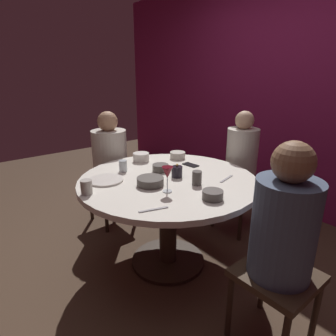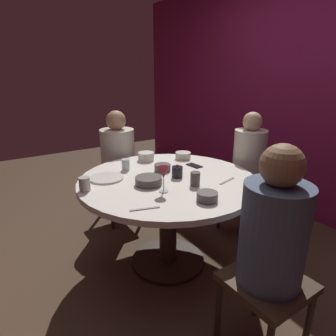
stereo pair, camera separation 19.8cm
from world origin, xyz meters
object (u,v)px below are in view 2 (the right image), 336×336
at_px(dinner_plate, 107,178).
at_px(cell_phone, 194,166).
at_px(seated_diner_back, 249,162).
at_px(cup_by_left_diner, 195,179).
at_px(bowl_salad_center, 146,156).
at_px(bowl_serving_large, 183,156).
at_px(dining_table, 168,196).
at_px(wine_glass, 164,174).
at_px(seated_diner_right, 273,234).
at_px(candle_holder, 177,172).
at_px(seated_diner_left, 118,154).
at_px(bowl_rice_portion, 163,168).
at_px(bowl_small_white, 207,197).
at_px(bowl_sauce_side, 149,181).
at_px(cup_by_right_diner, 85,184).
at_px(cup_near_candle, 126,165).

height_order(dinner_plate, cell_phone, dinner_plate).
xyz_separation_m(seated_diner_back, cup_by_left_diner, (0.23, -0.82, 0.08)).
height_order(seated_diner_back, bowl_salad_center, seated_diner_back).
bearing_deg(bowl_serving_large, dining_table, -48.90).
xyz_separation_m(wine_glass, cell_phone, (-0.32, 0.52, -0.12)).
height_order(seated_diner_right, candle_holder, seated_diner_right).
distance_m(seated_diner_left, cup_by_left_diner, 1.15).
xyz_separation_m(dining_table, bowl_salad_center, (-0.49, 0.09, 0.19)).
bearing_deg(wine_glass, cell_phone, 121.60).
relative_size(seated_diner_back, bowl_rice_portion, 9.05).
height_order(wine_glass, bowl_small_white, wine_glass).
height_order(dinner_plate, bowl_sauce_side, bowl_sauce_side).
relative_size(bowl_rice_portion, cup_by_right_diner, 1.36).
bearing_deg(bowl_serving_large, wine_glass, -46.02).
bearing_deg(seated_diner_left, seated_diner_back, 44.43).
xyz_separation_m(bowl_serving_large, bowl_sauce_side, (0.38, -0.58, -0.00)).
height_order(seated_diner_back, candle_holder, seated_diner_back).
relative_size(seated_diner_right, wine_glass, 6.87).
distance_m(seated_diner_back, bowl_small_white, 1.03).
relative_size(bowl_rice_portion, cup_by_left_diner, 1.30).
xyz_separation_m(seated_diner_right, bowl_sauce_side, (-0.92, -0.19, 0.03)).
bearing_deg(wine_glass, cup_by_right_diner, -125.33).
height_order(seated_diner_right, cup_by_right_diner, seated_diner_right).
xyz_separation_m(seated_diner_back, cup_by_right_diner, (-0.11, -1.50, 0.07)).
relative_size(cell_phone, bowl_rice_portion, 1.07).
relative_size(bowl_salad_center, cup_by_left_diner, 1.43).
height_order(seated_diner_left, seated_diner_back, seated_diner_back).
bearing_deg(dinner_plate, wine_glass, 27.09).
xyz_separation_m(bowl_sauce_side, bowl_rice_portion, (-0.19, 0.24, -0.00)).
bearing_deg(seated_diner_right, dining_table, 0.00).
xyz_separation_m(wine_glass, bowl_rice_portion, (-0.36, 0.22, -0.10)).
distance_m(cell_phone, cup_by_right_diner, 0.95).
height_order(dining_table, cell_phone, cell_phone).
height_order(dining_table, cup_near_candle, cup_near_candle).
distance_m(bowl_rice_portion, cup_by_right_diner, 0.66).
bearing_deg(wine_glass, bowl_rice_portion, 148.35).
bearing_deg(seated_diner_right, dinner_plate, 18.34).
distance_m(dinner_plate, bowl_small_white, 0.81).
distance_m(wine_glass, bowl_rice_portion, 0.44).
bearing_deg(dining_table, wine_glass, -40.18).
bearing_deg(bowl_sauce_side, seated_diner_right, 11.56).
bearing_deg(seated_diner_left, bowl_sauce_side, -11.17).
distance_m(dining_table, seated_diner_right, 0.96).
bearing_deg(candle_holder, bowl_rice_portion, -175.69).
relative_size(bowl_small_white, bowl_rice_portion, 1.02).
xyz_separation_m(bowl_serving_large, bowl_salad_center, (-0.14, -0.31, 0.01)).
bearing_deg(seated_diner_right, cup_by_right_diner, 29.73).
relative_size(bowl_serving_large, bowl_salad_center, 0.97).
bearing_deg(cup_by_left_diner, seated_diner_left, -176.24).
bearing_deg(seated_diner_right, candle_holder, -4.24).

